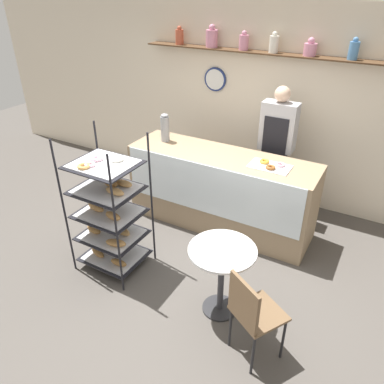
% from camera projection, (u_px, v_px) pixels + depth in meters
% --- Properties ---
extents(ground_plane, '(14.00, 14.00, 0.00)m').
position_uv_depth(ground_plane, '(174.00, 273.00, 4.24)').
color(ground_plane, '#4C4742').
extents(back_wall, '(10.00, 0.30, 2.70)m').
position_uv_depth(back_wall, '(257.00, 104.00, 5.27)').
color(back_wall, beige).
rests_on(back_wall, ground_plane).
extents(display_counter, '(2.40, 0.71, 1.01)m').
position_uv_depth(display_counter, '(220.00, 191.00, 4.86)').
color(display_counter, '#937A5B').
rests_on(display_counter, ground_plane).
extents(pastry_rack, '(0.72, 0.62, 1.59)m').
position_uv_depth(pastry_rack, '(109.00, 213.00, 4.03)').
color(pastry_rack, black).
rests_on(pastry_rack, ground_plane).
extents(person_worker, '(0.45, 0.23, 1.78)m').
position_uv_depth(person_worker, '(276.00, 148.00, 4.90)').
color(person_worker, '#282833').
rests_on(person_worker, ground_plane).
extents(cafe_table, '(0.64, 0.64, 0.76)m').
position_uv_depth(cafe_table, '(222.00, 266.00, 3.51)').
color(cafe_table, '#262628').
rests_on(cafe_table, ground_plane).
extents(cafe_chair, '(0.52, 0.52, 0.89)m').
position_uv_depth(cafe_chair, '(251.00, 311.00, 3.05)').
color(cafe_chair, black).
rests_on(cafe_chair, ground_plane).
extents(coffee_carafe, '(0.11, 0.11, 0.37)m').
position_uv_depth(coffee_carafe, '(165.00, 128.00, 4.93)').
color(coffee_carafe, gray).
rests_on(coffee_carafe, display_counter).
extents(donut_tray_counter, '(0.47, 0.29, 0.05)m').
position_uv_depth(donut_tray_counter, '(270.00, 166.00, 4.32)').
color(donut_tray_counter, silver).
rests_on(donut_tray_counter, display_counter).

